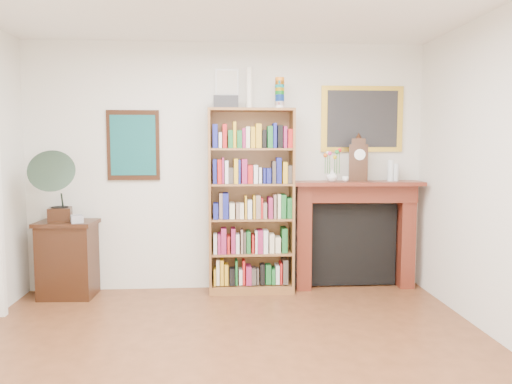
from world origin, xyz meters
TOP-DOWN VIEW (x-y plane):
  - room at (0.00, 0.00)m, footprint 4.51×5.01m
  - teal_poster at (-1.05, 2.48)m, footprint 0.58×0.04m
  - small_picture at (0.00, 2.48)m, footprint 0.26×0.04m
  - gilt_painting at (1.55, 2.48)m, footprint 0.95×0.04m
  - bookshelf at (0.26, 2.31)m, footprint 0.94×0.34m
  - side_cabinet at (-1.74, 2.26)m, footprint 0.64×0.48m
  - fireplace at (1.46, 2.39)m, footprint 1.49×0.41m
  - gramophone at (-1.82, 2.17)m, footprint 0.56×0.66m
  - cd_stack at (-1.60, 2.14)m, footprint 0.16×0.16m
  - mantel_clock at (1.47, 2.33)m, footprint 0.23×0.16m
  - flower_vase at (1.17, 2.31)m, footprint 0.16×0.16m
  - teacup at (1.32, 2.30)m, footprint 0.08×0.08m
  - bottle_left at (1.86, 2.35)m, footprint 0.07×0.07m
  - bottle_right at (1.92, 2.35)m, footprint 0.06×0.06m

SIDE VIEW (x-z plane):
  - side_cabinet at x=-1.74m, z-range 0.00..0.83m
  - fireplace at x=1.46m, z-range 0.12..1.36m
  - cd_stack at x=-1.60m, z-range 0.83..0.91m
  - bookshelf at x=0.26m, z-range -0.03..2.33m
  - gramophone at x=-1.82m, z-range 0.88..1.65m
  - teacup at x=1.32m, z-range 1.24..1.30m
  - flower_vase at x=1.17m, z-range 1.24..1.38m
  - bottle_right at x=1.92m, z-range 1.24..1.44m
  - bottle_left at x=1.86m, z-range 1.24..1.48m
  - room at x=0.00m, z-range -0.01..2.81m
  - mantel_clock at x=1.47m, z-range 1.24..1.72m
  - teal_poster at x=-1.05m, z-range 1.26..2.04m
  - gilt_painting at x=1.55m, z-range 1.58..2.33m
  - small_picture at x=0.00m, z-range 2.20..2.50m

